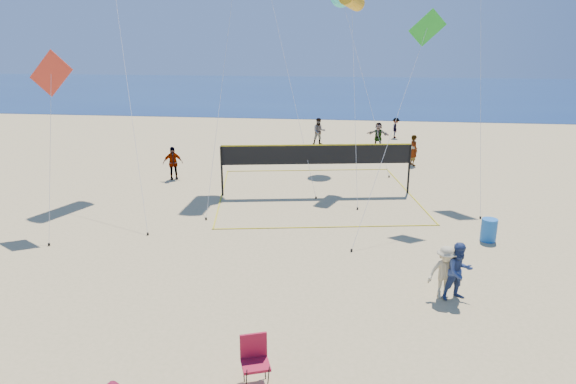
# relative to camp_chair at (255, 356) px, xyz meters

# --- Properties ---
(ground) EXTENTS (120.00, 120.00, 0.00)m
(ground) POSITION_rel_camp_chair_xyz_m (-0.69, 0.41, -0.64)
(ground) COLOR tan
(ground) RESTS_ON ground
(ocean) EXTENTS (140.00, 50.00, 0.03)m
(ocean) POSITION_rel_camp_chair_xyz_m (-0.69, 62.41, -0.63)
(ocean) COLOR navy
(ocean) RESTS_ON ground
(bystander_a) EXTENTS (1.05, 0.95, 1.78)m
(bystander_a) POSITION_rel_camp_chair_xyz_m (5.27, 4.45, 0.24)
(bystander_a) COLOR navy
(bystander_a) RESTS_ON ground
(bystander_b) EXTENTS (1.17, 0.84, 1.63)m
(bystander_b) POSITION_rel_camp_chair_xyz_m (4.88, 4.51, 0.17)
(bystander_b) COLOR tan
(bystander_b) RESTS_ON ground
(far_person_0) EXTENTS (1.14, 0.80, 1.79)m
(far_person_0) POSITION_rel_camp_chair_xyz_m (-7.46, 16.21, 0.25)
(far_person_0) COLOR gray
(far_person_0) RESTS_ON ground
(far_person_1) EXTENTS (1.66, 0.98, 1.70)m
(far_person_1) POSITION_rel_camp_chair_xyz_m (3.94, 26.03, 0.21)
(far_person_1) COLOR gray
(far_person_1) RESTS_ON ground
(far_person_2) EXTENTS (0.65, 0.78, 1.84)m
(far_person_2) POSITION_rel_camp_chair_xyz_m (5.79, 20.90, 0.28)
(far_person_2) COLOR gray
(far_person_2) RESTS_ON ground
(far_person_3) EXTENTS (1.05, 0.89, 1.89)m
(far_person_3) POSITION_rel_camp_chair_xyz_m (-0.19, 26.32, 0.30)
(far_person_3) COLOR gray
(far_person_3) RESTS_ON ground
(far_person_4) EXTENTS (0.65, 1.03, 1.52)m
(far_person_4) POSITION_rel_camp_chair_xyz_m (5.42, 29.47, 0.12)
(far_person_4) COLOR gray
(far_person_4) RESTS_ON ground
(camp_chair) EXTENTS (0.76, 0.88, 1.26)m
(camp_chair) POSITION_rel_camp_chair_xyz_m (0.00, 0.00, 0.00)
(camp_chair) COLOR #A5122B
(camp_chair) RESTS_ON ground
(trash_barrel) EXTENTS (0.77, 0.77, 0.88)m
(trash_barrel) POSITION_rel_camp_chair_xyz_m (7.32, 9.21, -0.21)
(trash_barrel) COLOR blue
(trash_barrel) RESTS_ON ground
(volleyball_net) EXTENTS (10.74, 10.62, 2.50)m
(volleyball_net) POSITION_rel_camp_chair_xyz_m (0.40, 14.39, 1.07)
(volleyball_net) COLOR black
(volleyball_net) RESTS_ON ground
(kite_2) EXTENTS (1.35, 6.20, 9.65)m
(kite_2) POSITION_rel_camp_chair_xyz_m (1.83, 17.45, 8.49)
(kite_2) COLOR gold
(kite_2) RESTS_ON ground
(kite_3) EXTENTS (1.87, 2.85, 7.00)m
(kite_3) POSITION_rel_camp_chair_xyz_m (-9.63, 9.32, 5.21)
(kite_3) COLOR red
(kite_3) RESTS_ON ground
(kite_4) EXTENTS (3.55, 5.14, 8.54)m
(kite_4) POSITION_rel_camp_chair_xyz_m (4.74, 12.22, 6.65)
(kite_4) COLOR green
(kite_4) RESTS_ON ground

